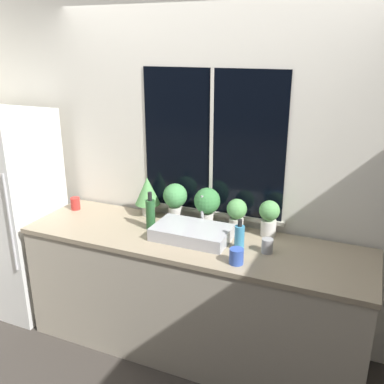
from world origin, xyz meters
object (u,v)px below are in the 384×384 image
Objects in this scene: soap_bottle at (239,237)px; mug_grey at (267,246)px; sink at (193,232)px; mug_red at (75,204)px; potted_plant_far_left at (148,192)px; potted_plant_right at (237,213)px; bottle_tall at (150,214)px; potted_plant_left at (175,198)px; potted_plant_far_right at (269,216)px; mug_blue at (236,256)px; potted_plant_center at (207,203)px; refrigerator at (11,213)px.

soap_bottle is 0.19m from mug_grey.
sink reaches higher than mug_red.
potted_plant_far_left is 1.08m from mug_grey.
bottle_tall is at bearing -158.68° from potted_plant_right.
potted_plant_left is at bearing 134.73° from sink.
soap_bottle is 1.48m from mug_red.
potted_plant_far_right is at bearing 0.00° from potted_plant_far_left.
potted_plant_right is 0.24m from potted_plant_far_right.
mug_blue reaches higher than mug_grey.
soap_bottle is at bearing -68.66° from potted_plant_right.
sink reaches higher than mug_grey.
potted_plant_center reaches higher than soap_bottle.
mug_grey is at bearing 1.21° from refrigerator.
potted_plant_left is 1.38× the size of soap_bottle.
potted_plant_far_left is 0.65m from mug_red.
potted_plant_far_left is at bearing 123.02° from bottle_tall.
mug_grey is 1.66m from mug_red.
soap_bottle is 0.71m from bottle_tall.
refrigerator is 6.53× the size of potted_plant_far_right.
potted_plant_right reaches higher than mug_blue.
potted_plant_center reaches higher than mug_blue.
potted_plant_center is at bearing 180.00° from potted_plant_right.
sink is (1.66, 0.05, 0.10)m from refrigerator.
sink reaches higher than potted_plant_right.
potted_plant_center is 1.38× the size of soap_bottle.
potted_plant_center is at bearing 0.00° from potted_plant_left.
soap_bottle is at bearing -4.44° from sink.
potted_plant_right reaches higher than soap_bottle.
bottle_tall is at bearing -164.48° from potted_plant_far_right.
potted_plant_far_right is (0.24, 0.00, 0.01)m from potted_plant_right.
potted_plant_far_left reaches higher than mug_blue.
sink is at bearing -132.49° from potted_plant_right.
potted_plant_center is 0.43m from bottle_tall.
mug_blue is (0.90, -0.49, -0.14)m from potted_plant_far_left.
soap_bottle is at bearing -25.29° from potted_plant_left.
mug_red is (-0.86, -0.13, -0.13)m from potted_plant_left.
potted_plant_far_left is at bearing 161.33° from soap_bottle.
mug_red is at bearing -173.49° from potted_plant_center.
refrigerator is 2.01m from soap_bottle.
bottle_tall is at bearing -147.19° from potted_plant_center.
potted_plant_far_left is 0.91m from soap_bottle.
potted_plant_far_left is 0.51m from potted_plant_center.
bottle_tall is 2.95× the size of mug_grey.
refrigerator is at bearing -176.45° from bottle_tall.
potted_plant_far_right reaches higher than mug_grey.
potted_plant_left is 0.50m from potted_plant_right.
soap_bottle is at bearing -4.70° from bottle_tall.
potted_plant_right reaches higher than mug_red.
bottle_tall is (-0.09, -0.23, -0.06)m from potted_plant_left.
potted_plant_far_right is 2.71× the size of mug_grey.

